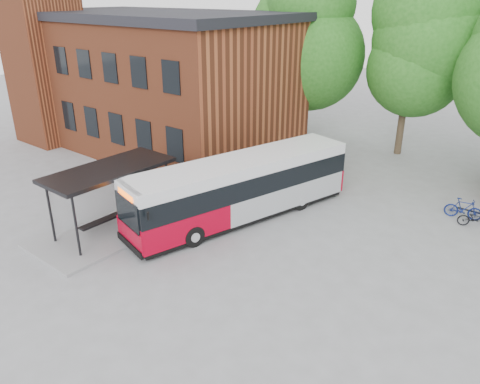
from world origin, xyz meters
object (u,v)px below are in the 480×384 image
Objects in this scene: bicycle_0 at (476,219)px; bicycle_1 at (464,209)px; bus_shelter at (112,199)px; city_bus at (242,189)px.

bicycle_1 is (-0.69, 0.53, 0.09)m from bicycle_0.
city_bus is at bearing 51.67° from bus_shelter.
bicycle_1 is at bearing 43.02° from bus_shelter.
bus_shelter is at bearing 120.52° from bicycle_1.
bicycle_0 is at bearing -139.96° from bicycle_1.
bus_shelter is 4.59× the size of bicycle_0.
city_bus is 10.44m from bicycle_0.
bus_shelter is 0.63× the size of city_bus.
bus_shelter reaches higher than bicycle_1.
city_bus is 7.28× the size of bicycle_0.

